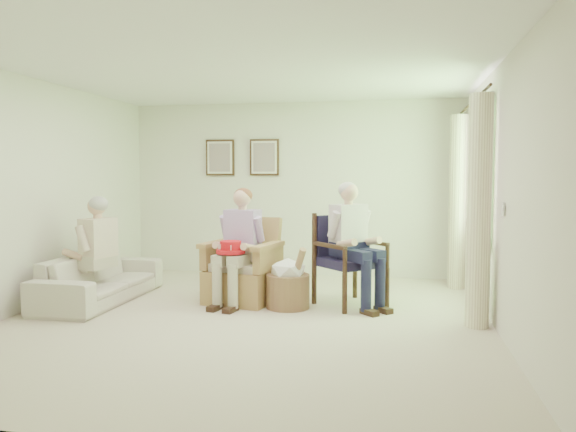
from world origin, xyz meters
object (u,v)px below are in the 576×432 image
(sofa, at_px, (101,278))
(person_wicker, at_px, (240,238))
(wicker_armchair, at_px, (243,275))
(person_sofa, at_px, (94,245))
(person_dark, at_px, (350,235))
(red_hat, at_px, (231,248))
(hatbox, at_px, (288,283))
(wood_armchair, at_px, (351,256))

(sofa, relative_size, person_wicker, 1.44)
(wicker_armchair, distance_m, person_wicker, 0.48)
(sofa, distance_m, person_sofa, 0.43)
(wicker_armchair, relative_size, person_dark, 0.71)
(person_dark, distance_m, red_hat, 1.37)
(wicker_armchair, relative_size, hatbox, 1.38)
(sofa, xyz_separation_m, red_hat, (1.63, -0.01, 0.40))
(wood_armchair, distance_m, person_dark, 0.31)
(person_sofa, xyz_separation_m, red_hat, (1.63, 0.12, -0.01))
(person_wicker, relative_size, red_hat, 4.05)
(sofa, xyz_separation_m, person_dark, (2.96, 0.27, 0.55))
(person_sofa, distance_m, hatbox, 2.32)
(wood_armchair, height_order, person_sofa, person_sofa)
(hatbox, bearing_deg, person_dark, 15.59)
(person_dark, relative_size, person_sofa, 1.14)
(sofa, bearing_deg, hatbox, -87.90)
(red_hat, height_order, hatbox, red_hat)
(person_dark, bearing_deg, red_hat, 148.62)
(person_sofa, bearing_deg, wicker_armchair, 116.79)
(sofa, height_order, red_hat, red_hat)
(sofa, xyz_separation_m, person_wicker, (1.68, 0.19, 0.49))
(sofa, bearing_deg, red_hat, -90.45)
(sofa, bearing_deg, person_dark, -84.71)
(person_wicker, relative_size, person_dark, 0.95)
(wicker_armchair, bearing_deg, hatbox, -10.28)
(sofa, height_order, person_sofa, person_sofa)
(wicker_armchair, bearing_deg, red_hat, -87.28)
(sofa, bearing_deg, wicker_armchair, -79.17)
(sofa, xyz_separation_m, person_sofa, (-0.00, -0.13, 0.41))
(person_wicker, bearing_deg, wood_armchair, 22.91)
(sofa, distance_m, person_dark, 3.02)
(wood_armchair, xyz_separation_m, hatbox, (-0.68, -0.36, -0.29))
(wicker_armchair, height_order, hatbox, wicker_armchair)
(wicker_armchair, height_order, person_sofa, person_sofa)
(wood_armchair, xyz_separation_m, person_dark, (-0.00, -0.17, 0.26))
(hatbox, bearing_deg, sofa, -177.90)
(person_sofa, distance_m, red_hat, 1.64)
(wood_armchair, bearing_deg, hatbox, 164.39)
(red_hat, bearing_deg, person_sofa, -175.82)
(person_dark, height_order, red_hat, person_dark)
(person_dark, relative_size, red_hat, 4.26)
(person_wicker, bearing_deg, hatbox, 1.49)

